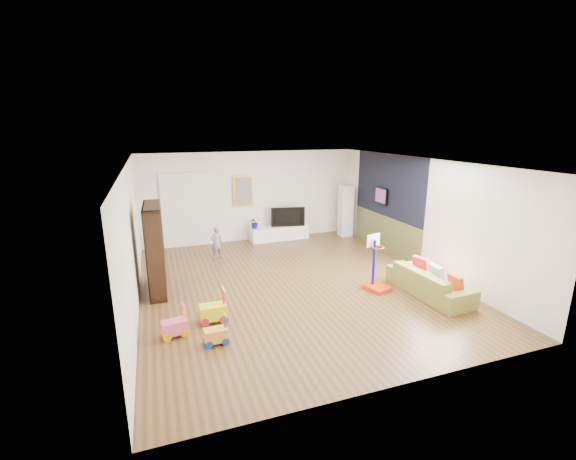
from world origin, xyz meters
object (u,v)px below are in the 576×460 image
object	(u,v)px
bookshelf	(155,249)
sofa	(429,282)
media_console	(279,233)
basketball_hoop	(379,263)

from	to	relation	value
bookshelf	sofa	distance (m)	5.74
media_console	sofa	bearing A→B (deg)	-72.94
bookshelf	basketball_hoop	world-z (taller)	bookshelf
bookshelf	basketball_hoop	distance (m)	4.70
sofa	basketball_hoop	xyz separation A→B (m)	(-0.88, 0.57, 0.33)
bookshelf	sofa	world-z (taller)	bookshelf
sofa	media_console	bearing A→B (deg)	14.97
bookshelf	media_console	bearing A→B (deg)	39.39
bookshelf	basketball_hoop	xyz separation A→B (m)	(4.44, -1.51, -0.33)
sofa	basketball_hoop	world-z (taller)	basketball_hoop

